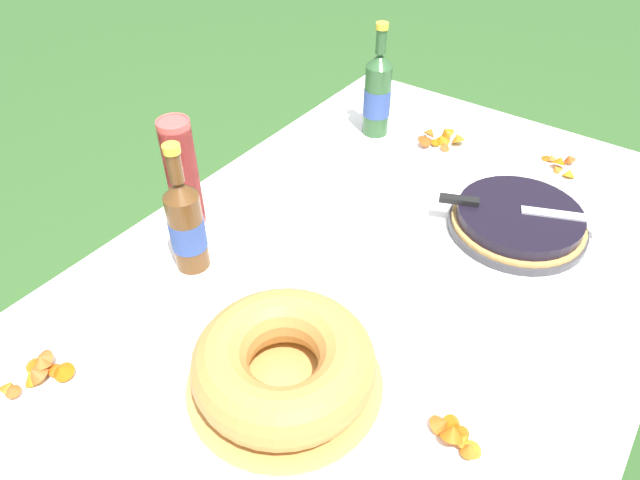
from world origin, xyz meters
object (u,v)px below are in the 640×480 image
object	(u,v)px
serving_knife	(508,207)
bundt_cake	(284,364)
cider_bottle_amber	(186,225)
cup_stack	(182,174)
snack_plate_far	(35,377)
cider_bottle_green	(377,94)
snack_plate_near	(441,142)
snack_plate_left	(562,166)
snack_plate_right	(458,442)
berry_tart	(518,221)

from	to	relation	value
serving_knife	bundt_cake	xyz separation A→B (m)	(-0.64, 0.15, -0.01)
serving_knife	cider_bottle_amber	world-z (taller)	cider_bottle_amber
cup_stack	snack_plate_far	bearing A→B (deg)	-167.38
cider_bottle_green	snack_plate_near	xyz separation A→B (m)	(0.04, -0.19, -0.11)
snack_plate_far	snack_plate_near	bearing A→B (deg)	-10.93
cider_bottle_amber	snack_plate_far	distance (m)	0.39
snack_plate_near	snack_plate_left	bearing A→B (deg)	-75.78
serving_knife	cup_stack	size ratio (longest dim) A/B	1.33
bundt_cake	snack_plate_right	bearing A→B (deg)	-77.55
snack_plate_left	snack_plate_near	bearing A→B (deg)	104.22
cup_stack	cider_bottle_amber	bearing A→B (deg)	-132.23
cider_bottle_green	snack_plate_right	distance (m)	1.01
berry_tart	snack_plate_left	distance (m)	0.32
bundt_cake	snack_plate_near	bearing A→B (deg)	8.94
snack_plate_near	snack_plate_left	xyz separation A→B (m)	(0.08, -0.32, -0.00)
cider_bottle_amber	snack_plate_near	size ratio (longest dim) A/B	1.36
cider_bottle_amber	snack_plate_near	xyz separation A→B (m)	(0.76, -0.21, -0.10)
serving_knife	cider_bottle_green	world-z (taller)	cider_bottle_green
cider_bottle_green	snack_plate_left	size ratio (longest dim) A/B	1.67
snack_plate_near	snack_plate_far	bearing A→B (deg)	169.07
serving_knife	snack_plate_right	world-z (taller)	serving_knife
cider_bottle_green	serving_knife	bearing A→B (deg)	-113.37
snack_plate_left	snack_plate_right	distance (m)	0.91
bundt_cake	snack_plate_far	bearing A→B (deg)	125.39
snack_plate_near	snack_plate_right	size ratio (longest dim) A/B	1.09
snack_plate_near	snack_plate_right	bearing A→B (deg)	-151.76
snack_plate_right	snack_plate_near	bearing A→B (deg)	28.24
bundt_cake	berry_tart	bearing A→B (deg)	-15.09
berry_tart	snack_plate_far	distance (m)	1.05
snack_plate_right	snack_plate_far	distance (m)	0.73
serving_knife	snack_plate_left	size ratio (longest dim) A/B	1.85
cup_stack	snack_plate_left	xyz separation A→B (m)	(0.74, -0.65, -0.12)
snack_plate_near	snack_plate_far	world-z (taller)	snack_plate_near
berry_tart	snack_plate_right	xyz separation A→B (m)	(-0.58, -0.13, -0.02)
berry_tart	cup_stack	world-z (taller)	cup_stack
serving_knife	cider_bottle_amber	distance (m)	0.72
snack_plate_near	cider_bottle_amber	bearing A→B (deg)	164.27
cider_bottle_amber	snack_plate_right	world-z (taller)	cider_bottle_amber
bundt_cake	cup_stack	size ratio (longest dim) A/B	1.30
berry_tart	snack_plate_right	world-z (taller)	berry_tart
bundt_cake	snack_plate_left	bearing A→B (deg)	-10.40
snack_plate_far	cider_bottle_amber	bearing A→B (deg)	-0.97
cider_bottle_green	snack_plate_right	world-z (taller)	cider_bottle_green
serving_knife	cider_bottle_green	xyz separation A→B (m)	(0.21, 0.48, 0.06)
serving_knife	snack_plate_right	bearing A→B (deg)	-97.95
cider_bottle_green	snack_plate_left	world-z (taller)	cider_bottle_green
cup_stack	snack_plate_near	world-z (taller)	cup_stack
cider_bottle_amber	snack_plate_far	world-z (taller)	cider_bottle_amber
berry_tart	cider_bottle_amber	distance (m)	0.75
serving_knife	berry_tart	bearing A→B (deg)	-0.00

